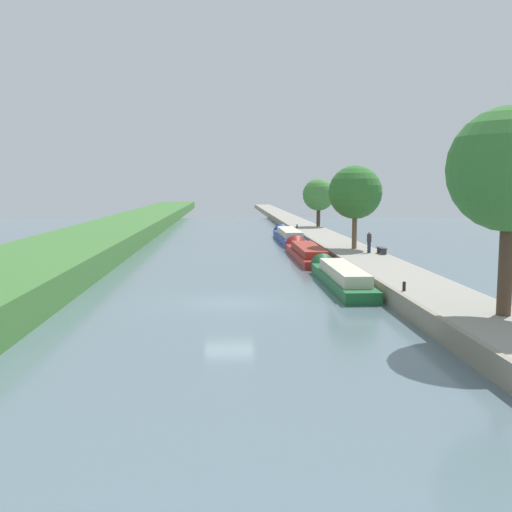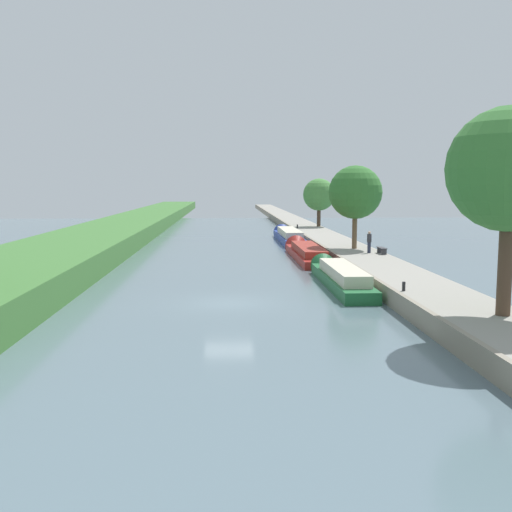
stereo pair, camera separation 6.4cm
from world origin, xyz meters
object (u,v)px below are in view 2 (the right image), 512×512
(narrowboat_green, at_px, (339,276))
(mooring_bollard_far, at_px, (297,226))
(narrowboat_red, at_px, (306,252))
(park_bench, at_px, (382,249))
(narrowboat_blue, at_px, (288,236))
(mooring_bollard_near, at_px, (404,286))
(person_walking, at_px, (369,242))

(narrowboat_green, xyz_separation_m, mooring_bollard_far, (1.77, 35.42, 0.59))
(narrowboat_green, height_order, mooring_bollard_far, mooring_bollard_far)
(narrowboat_red, xyz_separation_m, park_bench, (5.06, -5.14, 0.77))
(narrowboat_blue, xyz_separation_m, mooring_bollard_far, (1.83, 6.76, 0.56))
(narrowboat_red, distance_m, mooring_bollard_near, 20.87)
(narrowboat_red, distance_m, mooring_bollard_far, 21.93)
(narrowboat_blue, bearing_deg, narrowboat_green, -89.87)
(narrowboat_red, xyz_separation_m, mooring_bollard_far, (1.97, 21.83, 0.65))
(mooring_bollard_far, height_order, park_bench, park_bench)
(narrowboat_blue, xyz_separation_m, mooring_bollard_near, (1.83, -35.83, 0.56))
(park_bench, bearing_deg, narrowboat_red, 134.52)
(narrowboat_blue, distance_m, park_bench, 20.81)
(mooring_bollard_near, bearing_deg, narrowboat_green, 103.84)
(narrowboat_green, relative_size, narrowboat_red, 0.88)
(person_walking, bearing_deg, narrowboat_blue, 101.75)
(person_walking, distance_m, mooring_bollard_near, 16.36)
(narrowboat_blue, height_order, person_walking, person_walking)
(mooring_bollard_near, xyz_separation_m, mooring_bollard_far, (0.00, 42.60, 0.00))
(narrowboat_green, bearing_deg, narrowboat_blue, 90.13)
(mooring_bollard_far, bearing_deg, narrowboat_blue, -105.15)
(person_walking, relative_size, mooring_bollard_near, 3.69)
(narrowboat_red, bearing_deg, person_walking, -47.27)
(park_bench, bearing_deg, narrowboat_green, -119.90)
(person_walking, bearing_deg, park_bench, -34.35)
(narrowboat_blue, distance_m, person_walking, 20.10)
(narrowboat_green, distance_m, mooring_bollard_near, 7.42)
(narrowboat_red, height_order, person_walking, person_walking)
(narrowboat_red, height_order, park_bench, park_bench)
(person_walking, distance_m, park_bench, 1.14)
(person_walking, xyz_separation_m, park_bench, (0.83, -0.57, -0.53))
(mooring_bollard_far, bearing_deg, person_walking, -85.12)
(person_walking, bearing_deg, mooring_bollard_far, 94.88)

